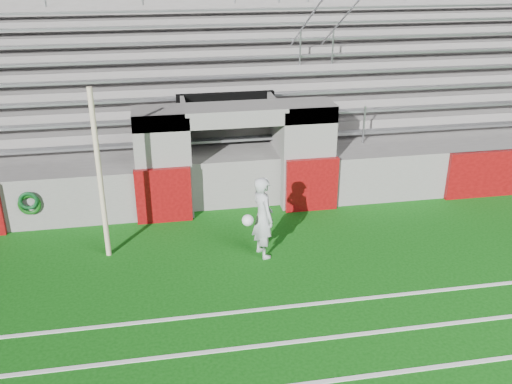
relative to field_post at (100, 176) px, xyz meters
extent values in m
plane|color=#0C4A0C|center=(3.04, -1.54, -1.81)|extent=(90.00, 90.00, 0.00)
cylinder|color=beige|center=(0.00, 0.00, 0.00)|extent=(0.11, 0.11, 3.63)
cube|color=white|center=(3.04, -3.54, -1.81)|extent=(28.00, 0.09, 0.01)
cube|color=white|center=(3.04, -2.54, -1.81)|extent=(28.00, 0.09, 0.01)
cube|color=slate|center=(1.24, 1.96, -0.51)|extent=(1.20, 1.00, 2.60)
cube|color=slate|center=(4.84, 1.96, -0.51)|extent=(1.20, 1.00, 2.60)
cube|color=black|center=(3.04, 3.66, -0.56)|extent=(2.60, 0.20, 2.50)
cube|color=slate|center=(1.89, 2.56, -0.56)|extent=(0.10, 2.20, 2.50)
cube|color=slate|center=(4.19, 2.56, -0.56)|extent=(0.10, 2.20, 2.50)
cube|color=slate|center=(3.04, 1.96, 0.59)|extent=(4.80, 1.00, 0.40)
cube|color=slate|center=(3.04, 5.81, -0.66)|extent=(26.00, 8.00, 0.20)
cube|color=slate|center=(3.04, 5.81, -1.29)|extent=(26.00, 8.00, 1.05)
cube|color=#5C0709|center=(1.24, 1.40, -1.14)|extent=(1.30, 0.15, 1.35)
cube|color=#5C0709|center=(4.84, 1.40, -1.14)|extent=(1.30, 0.15, 1.35)
cube|color=#5C0709|center=(9.54, 1.40, -1.19)|extent=(2.20, 0.15, 1.25)
cube|color=gray|center=(3.04, 2.88, -0.34)|extent=(23.00, 0.28, 0.06)
cube|color=slate|center=(3.04, 3.73, -0.37)|extent=(24.00, 0.75, 0.38)
cube|color=gray|center=(3.04, 3.63, 0.04)|extent=(23.00, 0.28, 0.06)
cube|color=slate|center=(3.04, 4.48, -0.18)|extent=(24.00, 0.75, 0.76)
cube|color=gray|center=(3.04, 4.38, 0.42)|extent=(23.00, 0.28, 0.06)
cube|color=slate|center=(3.04, 5.23, 0.01)|extent=(24.00, 0.75, 1.14)
cube|color=gray|center=(3.04, 5.13, 0.80)|extent=(23.00, 0.28, 0.06)
cube|color=slate|center=(3.04, 5.98, 0.20)|extent=(24.00, 0.75, 1.52)
cube|color=gray|center=(3.04, 5.88, 1.18)|extent=(23.00, 0.28, 0.06)
cube|color=slate|center=(3.04, 6.73, 0.39)|extent=(24.00, 0.75, 1.90)
cube|color=gray|center=(3.04, 6.63, 1.56)|extent=(23.00, 0.28, 0.06)
cube|color=slate|center=(3.04, 7.48, 0.58)|extent=(24.00, 0.75, 2.28)
cube|color=gray|center=(3.04, 7.38, 1.94)|extent=(23.00, 0.28, 0.06)
cube|color=slate|center=(3.04, 8.23, 0.77)|extent=(24.00, 0.75, 2.66)
cube|color=gray|center=(3.04, 8.13, 2.32)|extent=(23.00, 0.28, 0.06)
cube|color=slate|center=(3.04, 8.91, 0.83)|extent=(26.00, 0.60, 5.29)
cylinder|color=#A5A8AD|center=(5.54, 2.61, -0.06)|extent=(0.05, 0.05, 1.00)
cylinder|color=#A5A8AD|center=(5.54, 5.61, 1.46)|extent=(0.05, 0.05, 1.00)
cylinder|color=#A5A8AD|center=(5.54, 5.61, 1.96)|extent=(0.05, 6.02, 3.08)
cylinder|color=#A5A8AD|center=(6.54, 2.61, -0.06)|extent=(0.05, 0.05, 1.00)
cylinder|color=#A5A8AD|center=(6.54, 5.61, 1.46)|extent=(0.05, 0.05, 1.00)
cylinder|color=#A5A8AD|center=(6.54, 5.61, 1.96)|extent=(0.05, 6.02, 3.08)
imported|color=#ADB2B7|center=(3.24, -0.58, -0.92)|extent=(0.59, 0.74, 1.78)
sphere|color=white|center=(2.88, -0.84, -0.84)|extent=(0.24, 0.24, 0.24)
torus|color=#0D440E|center=(-1.76, 1.41, -1.12)|extent=(0.52, 0.10, 0.52)
torus|color=#0C3C19|center=(-1.76, 1.36, -1.01)|extent=(0.44, 0.08, 0.44)
camera|label=1|loc=(1.20, -11.02, 4.29)|focal=40.00mm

